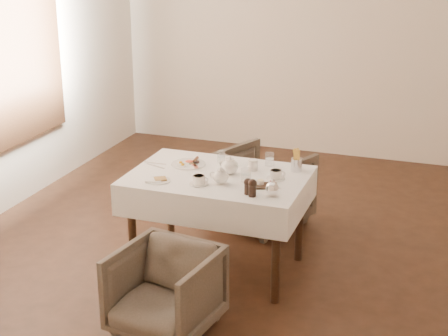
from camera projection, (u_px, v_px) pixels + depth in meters
name	position (u px, v px, depth m)	size (l,w,h in m)	color
table	(218.00, 190.00, 5.01)	(1.28, 0.88, 0.75)	black
armchair_near	(165.00, 291.00, 4.34)	(0.60, 0.62, 0.56)	#473E34
armchair_far	(261.00, 188.00, 5.91)	(0.70, 0.72, 0.66)	#473E34
breakfast_plate	(189.00, 163.00, 5.18)	(0.26, 0.26, 0.03)	white
side_plate	(158.00, 180.00, 4.85)	(0.17, 0.17, 0.02)	white
teapot_centre	(230.00, 165.00, 4.97)	(0.17, 0.13, 0.14)	white
teapot_front	(221.00, 175.00, 4.79)	(0.15, 0.12, 0.12)	white
creamer	(253.00, 165.00, 5.05)	(0.07, 0.07, 0.08)	white
teacup_near	(199.00, 180.00, 4.78)	(0.13, 0.13, 0.07)	white
teacup_far	(276.00, 175.00, 4.89)	(0.13, 0.13, 0.06)	white
glass_left	(221.00, 157.00, 5.22)	(0.06, 0.06, 0.09)	silver
glass_mid	(246.00, 175.00, 4.83)	(0.07, 0.07, 0.10)	silver
glass_right	(270.00, 159.00, 5.16)	(0.07, 0.07, 0.10)	silver
condiment_board	(265.00, 185.00, 4.75)	(0.19, 0.16, 0.04)	black
pepper_mill_left	(248.00, 186.00, 4.60)	(0.06, 0.06, 0.11)	black
pepper_mill_right	(252.00, 188.00, 4.56)	(0.06, 0.06, 0.12)	black
silver_pot	(272.00, 187.00, 4.57)	(0.11, 0.09, 0.12)	white
fries_cup	(297.00, 161.00, 5.03)	(0.08, 0.08, 0.17)	silver
cutlery_fork	(155.00, 163.00, 5.21)	(0.01, 0.18, 0.00)	silver
cutlery_knife	(155.00, 166.00, 5.15)	(0.01, 0.18, 0.00)	silver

